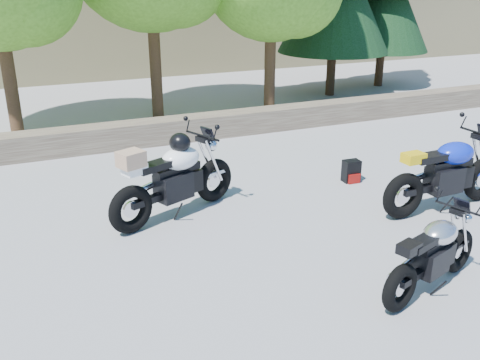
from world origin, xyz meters
name	(u,v)px	position (x,y,z in m)	size (l,w,h in m)	color
ground	(257,265)	(0.00, 0.00, 0.00)	(90.00, 90.00, 0.00)	#939298
stone_wall	(147,133)	(0.00, 5.50, 0.25)	(22.00, 0.55, 0.50)	brown
silver_bike	(433,255)	(1.59, -1.25, 0.44)	(1.73, 0.75, 0.89)	black
white_bike	(174,177)	(-0.50, 1.81, 0.61)	(2.15, 1.06, 1.25)	black
blue_bike	(447,174)	(3.34, 0.45, 0.56)	(2.29, 0.73, 1.15)	black
backpack	(351,171)	(2.71, 1.96, 0.18)	(0.29, 0.26, 0.38)	black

